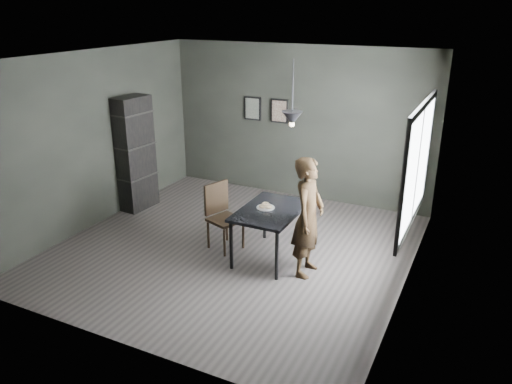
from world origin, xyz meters
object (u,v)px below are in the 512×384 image
at_px(cafe_table, 270,214).
at_px(woman, 308,217).
at_px(wood_chair, 221,212).
at_px(shelf_unit, 135,154).
at_px(white_plate, 266,208).
at_px(pendant_lamp, 292,118).

bearing_deg(cafe_table, woman, -16.20).
distance_m(wood_chair, shelf_unit, 2.28).
height_order(cafe_table, wood_chair, wood_chair).
bearing_deg(cafe_table, wood_chair, -179.77).
height_order(white_plate, shelf_unit, shelf_unit).
bearing_deg(pendant_lamp, wood_chair, -174.37).
distance_m(woman, wood_chair, 1.46).
height_order(white_plate, woman, woman).
height_order(wood_chair, pendant_lamp, pendant_lamp).
height_order(woman, wood_chair, woman).
xyz_separation_m(white_plate, pendant_lamp, (0.32, 0.11, 1.29)).
bearing_deg(wood_chair, shelf_unit, -178.54).
distance_m(cafe_table, white_plate, 0.11).
bearing_deg(shelf_unit, wood_chair, -13.05).
distance_m(white_plate, shelf_unit, 2.94).
bearing_deg(shelf_unit, pendant_lamp, -5.46).
bearing_deg(wood_chair, woman, 12.59).
height_order(cafe_table, woman, woman).
xyz_separation_m(cafe_table, wood_chair, (-0.80, -0.00, -0.10)).
distance_m(cafe_table, shelf_unit, 3.02).
xyz_separation_m(cafe_table, white_plate, (-0.07, -0.01, 0.08)).
xyz_separation_m(shelf_unit, pendant_lamp, (3.17, -0.60, 1.05)).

